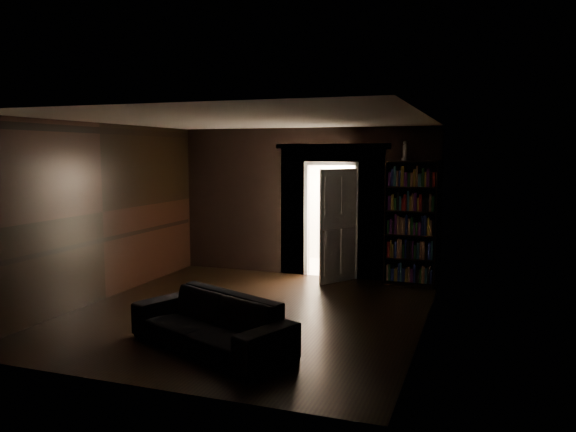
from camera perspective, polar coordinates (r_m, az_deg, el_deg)
name	(u,v)px	position (r m, az deg, el deg)	size (l,w,h in m)	color
ground	(248,313)	(8.36, -4.06, -9.80)	(5.50, 5.50, 0.00)	black
room_walls	(273,193)	(9.04, -1.49, 2.31)	(5.02, 5.61, 2.84)	black
kitchen_alcove	(345,208)	(11.60, 5.83, 0.86)	(2.20, 1.80, 2.60)	beige
sofa	(211,314)	(6.88, -7.85, -9.82)	(2.16, 0.94, 0.83)	black
bookshelf	(411,224)	(10.05, 12.37, -0.75)	(0.90, 0.32, 2.20)	black
refrigerator	(376,226)	(11.75, 8.93, -1.00)	(0.74, 0.68, 1.65)	white
door	(338,226)	(10.12, 5.11, -1.00)	(0.85, 0.05, 2.05)	white
figurine	(405,151)	(9.98, 11.80, 6.51)	(0.11, 0.11, 0.34)	white
bottles	(376,179)	(11.66, 8.98, 3.71)	(0.70, 0.09, 0.28)	black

